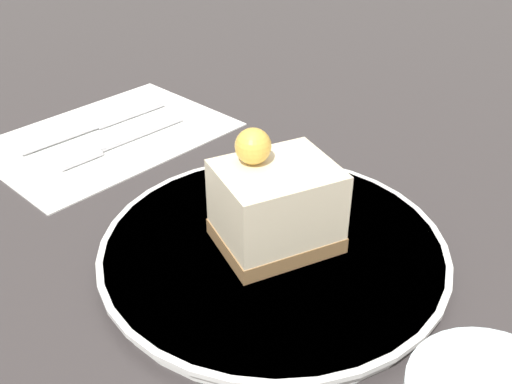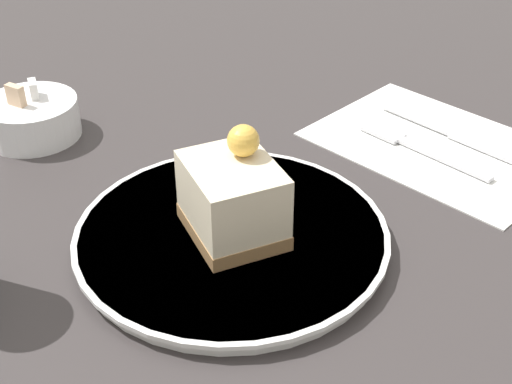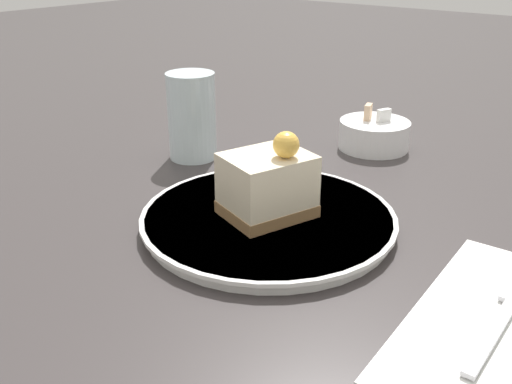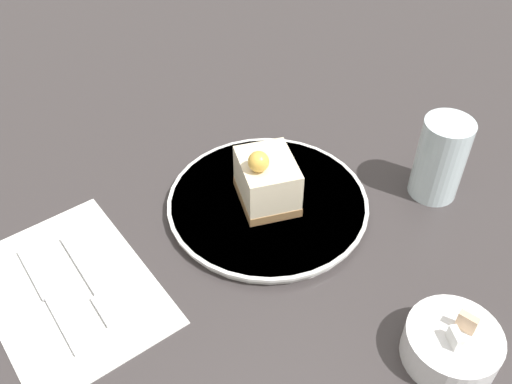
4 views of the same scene
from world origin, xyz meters
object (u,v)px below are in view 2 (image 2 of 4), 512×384
at_px(fork, 414,145).
at_px(knife, 465,139).
at_px(plate, 236,234).
at_px(cake_slice, 236,196).
at_px(sugar_bowl, 32,118).

xyz_separation_m(fork, knife, (0.05, -0.03, 0.00)).
relative_size(plate, fork, 1.73).
bearing_deg(cake_slice, knife, 11.75).
distance_m(fork, knife, 0.06).
bearing_deg(fork, knife, -31.03).
distance_m(cake_slice, fork, 0.24).
relative_size(plate, knife, 1.50).
bearing_deg(knife, plate, 171.78).
bearing_deg(plate, sugar_bowl, 97.04).
bearing_deg(fork, sugar_bowl, 131.79).
height_order(cake_slice, sugar_bowl, cake_slice).
xyz_separation_m(plate, knife, (0.29, -0.04, -0.00)).
xyz_separation_m(plate, fork, (0.24, -0.01, -0.00)).
distance_m(fork, sugar_bowl, 0.40).
bearing_deg(cake_slice, plate, 76.93).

